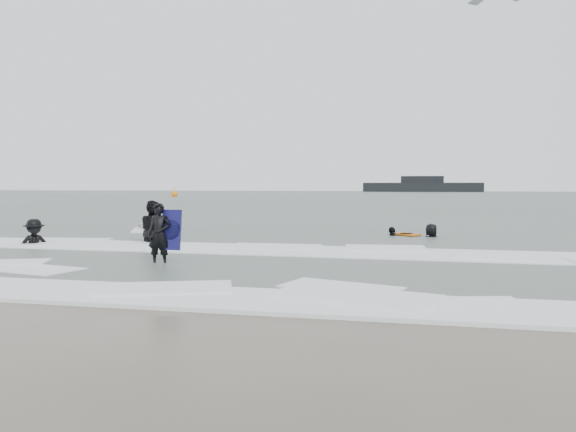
% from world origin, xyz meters
% --- Properties ---
extents(ground, '(320.00, 320.00, 0.00)m').
position_xyz_m(ground, '(0.00, 0.00, 0.00)').
color(ground, brown).
rests_on(ground, ground).
extents(sea, '(320.00, 320.00, 0.00)m').
position_xyz_m(sea, '(0.00, 80.00, 0.06)').
color(sea, '#47544C').
rests_on(sea, ground).
extents(surfer_centre, '(0.59, 0.42, 1.51)m').
position_xyz_m(surfer_centre, '(-2.63, 2.89, 0.00)').
color(surfer_centre, black).
rests_on(surfer_centre, ground).
extents(surfer_wading, '(1.21, 1.20, 1.97)m').
position_xyz_m(surfer_wading, '(-5.06, 7.31, 0.00)').
color(surfer_wading, black).
rests_on(surfer_wading, ground).
extents(surfer_breaker, '(1.23, 1.23, 1.70)m').
position_xyz_m(surfer_breaker, '(-8.40, 5.87, 0.00)').
color(surfer_breaker, black).
rests_on(surfer_breaker, ground).
extents(surfer_right_near, '(0.90, 0.90, 1.53)m').
position_xyz_m(surfer_right_near, '(2.36, 11.55, 0.00)').
color(surfer_right_near, black).
rests_on(surfer_right_near, ground).
extents(surfer_right_far, '(0.91, 0.68, 1.69)m').
position_xyz_m(surfer_right_far, '(3.74, 11.38, 0.00)').
color(surfer_right_far, black).
rests_on(surfer_right_far, ground).
extents(surf_foam, '(30.03, 9.06, 0.09)m').
position_xyz_m(surf_foam, '(0.00, 3.70, 0.04)').
color(surf_foam, white).
rests_on(surf_foam, ground).
extents(bodyboards, '(9.11, 9.29, 1.25)m').
position_xyz_m(bodyboards, '(-1.64, 7.43, 0.50)').
color(bodyboards, '#100F48').
rests_on(bodyboards, ground).
extents(buoy, '(1.00, 1.00, 1.65)m').
position_xyz_m(buoy, '(-35.07, 73.16, 0.42)').
color(buoy, orange).
rests_on(buoy, ground).
extents(vessel_horizon, '(31.27, 5.58, 4.24)m').
position_xyz_m(vessel_horizon, '(3.07, 146.33, 1.57)').
color(vessel_horizon, black).
rests_on(vessel_horizon, ground).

